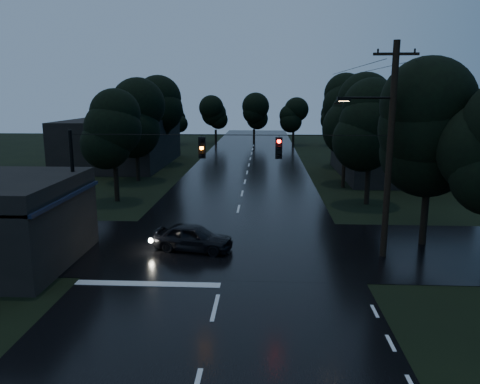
{
  "coord_description": "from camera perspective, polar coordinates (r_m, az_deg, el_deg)",
  "views": [
    {
      "loc": [
        1.76,
        -10.78,
        7.67
      ],
      "look_at": [
        0.46,
        13.43,
        2.57
      ],
      "focal_mm": 35.0,
      "sensor_mm": 36.0,
      "label": 1
    }
  ],
  "objects": [
    {
      "name": "utility_pole_main",
      "position": [
        22.63,
        17.59,
        5.2
      ],
      "size": [
        3.5,
        0.3,
        10.0
      ],
      "color": "black",
      "rests_on": "ground"
    },
    {
      "name": "building_far_right",
      "position": [
        46.74,
        18.3,
        4.55
      ],
      "size": [
        10.0,
        14.0,
        4.4
      ],
      "primitive_type": "cube",
      "color": "black",
      "rests_on": "ground"
    },
    {
      "name": "tree_right_b",
      "position": [
        41.56,
        14.14,
        9.21
      ],
      "size": [
        4.48,
        4.48,
        9.44
      ],
      "color": "black",
      "rests_on": "ground"
    },
    {
      "name": "car",
      "position": [
        23.49,
        -5.75,
        -5.52
      ],
      "size": [
        4.22,
        2.38,
        1.35
      ],
      "primitive_type": "imported",
      "rotation": [
        0.0,
        0.0,
        1.36
      ],
      "color": "black",
      "rests_on": "ground"
    },
    {
      "name": "span_signals",
      "position": [
        21.94,
        -0.08,
        5.52
      ],
      "size": [
        15.0,
        0.37,
        1.12
      ],
      "color": "black",
      "rests_on": "ground"
    },
    {
      "name": "tree_right_a",
      "position": [
        33.63,
        15.66,
        7.94
      ],
      "size": [
        4.2,
        4.2,
        8.85
      ],
      "color": "black",
      "rests_on": "ground"
    },
    {
      "name": "tree_right_c",
      "position": [
        51.49,
        12.72,
        10.14
      ],
      "size": [
        4.76,
        4.76,
        10.03
      ],
      "color": "black",
      "rests_on": "ground"
    },
    {
      "name": "tree_left_c",
      "position": [
        52.2,
        -10.32,
        9.84
      ],
      "size": [
        4.48,
        4.48,
        9.44
      ],
      "color": "black",
      "rests_on": "ground"
    },
    {
      "name": "tree_corner_near",
      "position": [
        25.22,
        22.33,
        7.18
      ],
      "size": [
        4.48,
        4.48,
        9.44
      ],
      "color": "black",
      "rests_on": "ground"
    },
    {
      "name": "anchor_pole_left",
      "position": [
        24.13,
        -19.56,
        0.01
      ],
      "size": [
        0.18,
        0.18,
        6.0
      ],
      "primitive_type": "cylinder",
      "color": "black",
      "rests_on": "ground"
    },
    {
      "name": "cross_street",
      "position": [
        24.1,
        -1.28,
        -6.69
      ],
      "size": [
        60.0,
        9.0,
        0.02
      ],
      "primitive_type": "cube",
      "color": "black",
      "rests_on": "ground"
    },
    {
      "name": "utility_pole_far",
      "position": [
        39.51,
        12.67,
        6.08
      ],
      "size": [
        2.0,
        0.3,
        7.5
      ],
      "color": "black",
      "rests_on": "ground"
    },
    {
      "name": "building_far_left",
      "position": [
        53.42,
        -14.17,
        5.96
      ],
      "size": [
        10.0,
        16.0,
        5.0
      ],
      "primitive_type": "cube",
      "color": "black",
      "rests_on": "ground"
    },
    {
      "name": "tree_left_b",
      "position": [
        42.38,
        -12.62,
        8.81
      ],
      "size": [
        4.2,
        4.2,
        8.85
      ],
      "color": "black",
      "rests_on": "ground"
    },
    {
      "name": "main_road",
      "position": [
        41.53,
        0.6,
        1.23
      ],
      "size": [
        12.0,
        120.0,
        0.02
      ],
      "primitive_type": "cube",
      "color": "black",
      "rests_on": "ground"
    },
    {
      "name": "tree_left_a",
      "position": [
        34.59,
        -15.18,
        7.44
      ],
      "size": [
        3.92,
        3.92,
        8.26
      ],
      "color": "black",
      "rests_on": "ground"
    }
  ]
}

